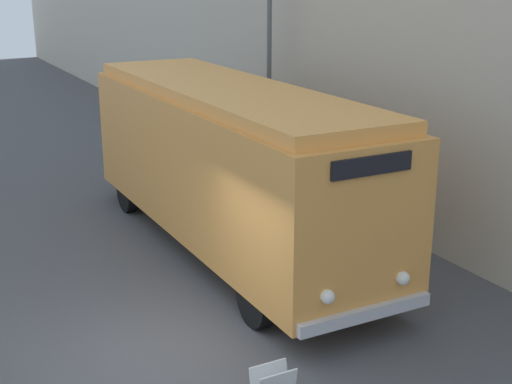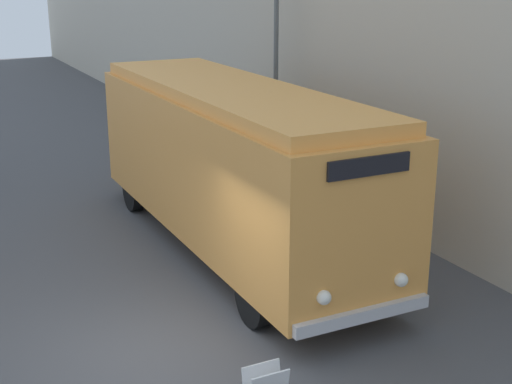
% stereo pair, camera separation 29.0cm
% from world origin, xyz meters
% --- Properties ---
extents(ground_plane, '(80.00, 80.00, 0.00)m').
position_xyz_m(ground_plane, '(0.00, 0.00, 0.00)').
color(ground_plane, '#4C4C4F').
extents(building_wall_right, '(0.30, 60.00, 7.94)m').
position_xyz_m(building_wall_right, '(6.46, 10.00, 3.97)').
color(building_wall_right, beige).
rests_on(building_wall_right, ground_plane).
extents(vintage_bus, '(2.49, 9.44, 3.38)m').
position_xyz_m(vintage_bus, '(2.79, 3.52, 1.89)').
color(vintage_bus, black).
rests_on(vintage_bus, ground_plane).
extents(streetlamp, '(0.36, 0.36, 7.59)m').
position_xyz_m(streetlamp, '(5.67, 7.06, 4.81)').
color(streetlamp, '#595E60').
rests_on(streetlamp, ground_plane).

